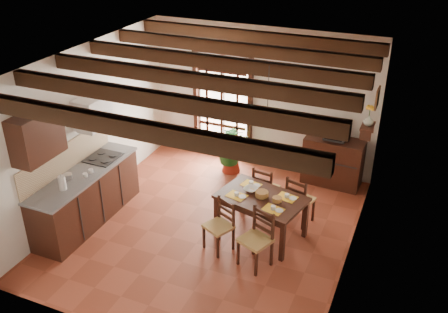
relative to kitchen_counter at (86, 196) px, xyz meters
The scene contains 25 objects.
ground_plane 2.10m from the kitchen_counter, 17.06° to the left, with size 5.00×5.00×0.00m, color brown.
room_shell 2.45m from the kitchen_counter, 17.06° to the left, with size 4.52×5.02×2.81m.
ceiling_beams 3.02m from the kitchen_counter, 17.06° to the left, with size 4.50×4.34×0.20m.
french_door 3.33m from the kitchen_counter, 69.23° to the left, with size 1.26×0.11×2.32m.
kitchen_counter is the anchor object (origin of this frame).
upper_cabinet 1.55m from the kitchen_counter, 99.72° to the right, with size 0.35×0.80×0.70m, color #331810.
range_hood 1.38m from the kitchen_counter, 99.79° to the left, with size 0.38×0.60×0.54m.
counter_items 0.49m from the kitchen_counter, 89.91° to the left, with size 0.50×1.43×0.25m.
dining_table 2.90m from the kitchen_counter, 14.84° to the left, with size 1.48×1.12×0.72m.
chair_near_left 2.35m from the kitchen_counter, ahead, with size 0.51×0.50×0.84m.
chair_near_right 2.99m from the kitchen_counter, ahead, with size 0.53×0.52×0.90m.
chair_far_left 3.02m from the kitchen_counter, 29.30° to the left, with size 0.44×0.43×0.85m.
chair_far_right 3.54m from the kitchen_counter, 22.12° to the left, with size 0.49×0.48×0.87m.
table_setting 2.91m from the kitchen_counter, 14.84° to the left, with size 0.96×0.64×0.09m.
table_bowl 2.73m from the kitchen_counter, 18.03° to the left, with size 0.22×0.22×0.05m, color white.
sideboard 4.50m from the kitchen_counter, 38.90° to the left, with size 1.08×0.49×0.92m, color #331810.
crt_tv 4.54m from the kitchen_counter, 38.84° to the left, with size 0.41×0.38×0.33m.
fuse_box 4.80m from the kitchen_counter, 41.72° to the left, with size 0.25×0.03×0.32m, color white.
plant_pot 2.99m from the kitchen_counter, 58.20° to the left, with size 0.37×0.37×0.23m, color maroon.
potted_plant 2.97m from the kitchen_counter, 58.20° to the left, with size 1.95×1.67×2.18m, color #144C19.
wall_shelf 4.76m from the kitchen_counter, 28.25° to the left, with size 0.20×0.42×0.20m.
shelf_vase 4.80m from the kitchen_counter, 28.25° to the left, with size 0.15×0.15×0.15m, color #B2BFB2.
shelf_flowers 4.85m from the kitchen_counter, 28.25° to the left, with size 0.14×0.14×0.36m.
framed_picture 4.98m from the kitchen_counter, 27.77° to the left, with size 0.03×0.32×0.32m.
pendant_lamp 3.34m from the kitchen_counter, 16.73° to the left, with size 0.36×0.36×0.84m.
Camera 1 is at (2.89, -6.16, 4.87)m, focal length 40.00 mm.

